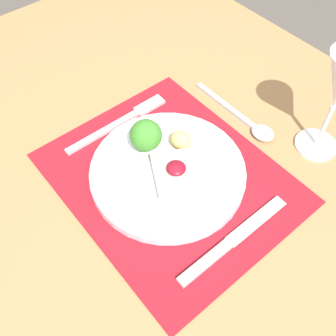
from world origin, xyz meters
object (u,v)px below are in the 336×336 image
spoon (250,123)px  knife (227,245)px  fork (124,120)px  dinner_plate (167,168)px

spoon → knife: bearing=-51.2°
fork → spoon: bearing=48.9°
dinner_plate → spoon: size_ratio=1.32×
dinner_plate → spoon: (0.01, 0.19, -0.01)m
dinner_plate → knife: (0.16, -0.02, -0.01)m
dinner_plate → fork: size_ratio=1.21×
dinner_plate → spoon: dinner_plate is taller
fork → spoon: 0.24m
dinner_plate → fork: dinner_plate is taller
knife → spoon: (-0.15, 0.21, -0.00)m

